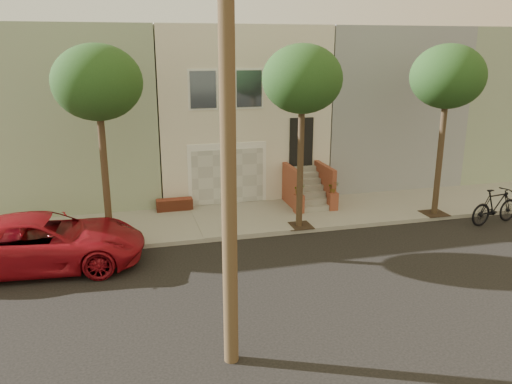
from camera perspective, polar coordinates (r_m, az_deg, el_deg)
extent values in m
plane|color=black|center=(14.72, 6.19, -9.64)|extent=(90.00, 90.00, 0.00)
cube|color=#99968B|center=(19.40, 0.58, -2.86)|extent=(40.00, 3.70, 0.15)
cube|color=beige|center=(24.20, -3.12, 9.58)|extent=(7.00, 8.00, 7.00)
cube|color=gray|center=(23.78, -19.56, 8.58)|extent=(6.50, 8.00, 7.00)
cube|color=gray|center=(26.43, 11.69, 9.82)|extent=(6.50, 8.00, 7.00)
cube|color=gray|center=(29.87, 23.10, 9.57)|extent=(6.50, 8.00, 7.00)
cube|color=white|center=(20.57, -3.21, 2.07)|extent=(3.20, 0.12, 2.50)
cube|color=beige|center=(20.54, -3.17, 1.76)|extent=(2.90, 0.06, 2.20)
cube|color=#99968B|center=(19.17, -2.01, -2.84)|extent=(3.20, 3.70, 0.02)
cube|color=brown|center=(20.23, -9.09, -1.38)|extent=(1.40, 0.45, 0.44)
cube|color=black|center=(21.11, 5.08, 5.58)|extent=(1.00, 0.06, 2.00)
cube|color=#3F4751|center=(19.82, -5.93, 11.30)|extent=(1.00, 0.06, 1.40)
cube|color=white|center=(19.84, -5.94, 11.31)|extent=(1.15, 0.05, 1.55)
cube|color=#3F4751|center=(20.18, -0.78, 11.47)|extent=(1.00, 0.06, 1.40)
cube|color=white|center=(20.20, -0.79, 11.47)|extent=(1.15, 0.05, 1.55)
cube|color=#3F4751|center=(20.69, 4.16, 11.54)|extent=(1.00, 0.06, 1.40)
cube|color=white|center=(20.71, 4.15, 11.54)|extent=(1.15, 0.05, 1.55)
cube|color=#99968B|center=(20.04, 6.64, -1.82)|extent=(1.20, 0.28, 0.20)
cube|color=#99968B|center=(20.23, 6.37, -1.04)|extent=(1.20, 0.28, 0.20)
cube|color=#99968B|center=(20.42, 6.11, -0.29)|extent=(1.20, 0.28, 0.20)
cube|color=#99968B|center=(20.62, 5.85, 0.46)|extent=(1.20, 0.28, 0.20)
cube|color=#99968B|center=(20.82, 5.60, 1.19)|extent=(1.20, 0.28, 0.20)
cube|color=#99968B|center=(21.02, 5.35, 1.90)|extent=(1.20, 0.28, 0.20)
cube|color=#99968B|center=(21.23, 5.10, 2.61)|extent=(1.20, 0.28, 0.20)
cube|color=brown|center=(20.36, 4.01, 0.60)|extent=(0.18, 1.96, 1.60)
cube|color=brown|center=(20.84, 7.66, 0.85)|extent=(0.18, 1.96, 1.60)
cube|color=brown|center=(19.69, 4.81, -1.33)|extent=(0.35, 0.35, 0.70)
imported|color=#1B4017|center=(19.53, 4.85, 0.29)|extent=(0.40, 0.35, 0.45)
cube|color=brown|center=(20.19, 8.56, -1.01)|extent=(0.35, 0.35, 0.70)
imported|color=#1B4017|center=(20.03, 8.62, 0.56)|extent=(0.41, 0.35, 0.45)
cube|color=#2D2116|center=(17.40, -15.91, -5.49)|extent=(0.90, 0.90, 0.02)
cylinder|color=#362818|center=(16.77, -16.46, 1.20)|extent=(0.22, 0.22, 4.20)
ellipsoid|color=#1B4017|center=(16.29, -17.31, 11.62)|extent=(2.70, 2.57, 2.29)
cube|color=#2D2116|center=(18.36, 4.81, -3.77)|extent=(0.90, 0.90, 0.02)
cylinder|color=#362818|center=(17.76, 4.96, 2.61)|extent=(0.22, 0.22, 4.20)
ellipsoid|color=#1B4017|center=(17.31, 5.21, 12.47)|extent=(2.70, 2.57, 2.29)
cube|color=#2D2116|center=(20.78, 19.27, -2.26)|extent=(0.90, 0.90, 0.02)
cylinder|color=#362818|center=(20.26, 19.81, 3.38)|extent=(0.22, 0.22, 4.20)
ellipsoid|color=#1B4017|center=(19.87, 20.65, 11.99)|extent=(2.70, 2.57, 2.29)
cylinder|color=#4E3824|center=(9.44, -3.17, 7.78)|extent=(0.30, 0.30, 10.00)
imported|color=maroon|center=(16.31, -22.63, -5.15)|extent=(5.97, 3.07, 1.61)
imported|color=black|center=(20.72, 25.17, -1.44)|extent=(2.33, 1.00, 1.35)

